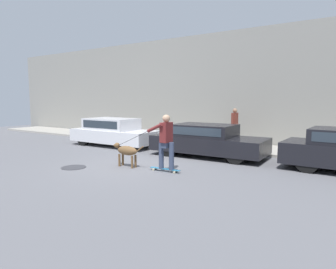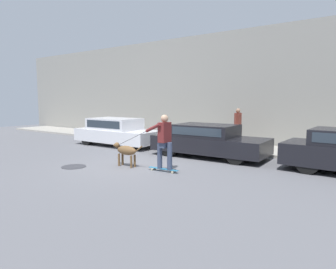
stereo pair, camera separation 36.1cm
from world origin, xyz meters
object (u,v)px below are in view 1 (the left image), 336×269
object	(u,v)px
parked_car_1	(207,141)
pedestrian_with_bag	(235,125)
skateboarder	(166,139)
dog	(127,151)
parked_car_0	(113,132)

from	to	relation	value
parked_car_1	pedestrian_with_bag	xyz separation A→B (m)	(0.00, 2.76, 0.41)
parked_car_1	skateboarder	world-z (taller)	skateboarder
dog	pedestrian_with_bag	distance (m)	5.93
parked_car_0	parked_car_1	bearing A→B (deg)	-0.44
parked_car_1	skateboarder	xyz separation A→B (m)	(0.05, -2.85, 0.36)
parked_car_0	pedestrian_with_bag	bearing A→B (deg)	29.38
parked_car_1	skateboarder	distance (m)	2.88
parked_car_1	pedestrian_with_bag	distance (m)	2.79
parked_car_1	skateboarder	size ratio (longest dim) A/B	1.87
dog	skateboarder	size ratio (longest dim) A/B	0.53
pedestrian_with_bag	parked_car_0	bearing A→B (deg)	-150.32
dog	skateboarder	xyz separation A→B (m)	(1.41, 0.14, 0.46)
dog	skateboarder	world-z (taller)	skateboarder
skateboarder	pedestrian_with_bag	world-z (taller)	pedestrian_with_bag
parked_car_1	dog	size ratio (longest dim) A/B	3.51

